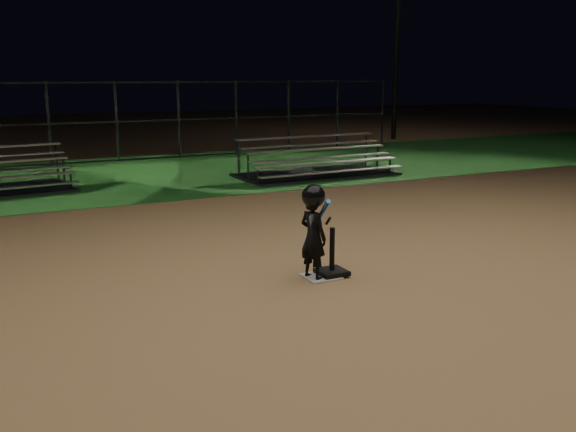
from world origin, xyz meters
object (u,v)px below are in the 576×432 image
object	(u,v)px
batting_tee	(332,266)
light_pole_right	(399,18)
home_plate	(321,277)
child_batter	(313,230)
bleacher_right	(317,168)

from	to	relation	value
batting_tee	light_pole_right	distance (m)	19.66
home_plate	batting_tee	bearing A→B (deg)	0.35
batting_tee	child_batter	xyz separation A→B (m)	(-0.29, 0.00, 0.55)
child_batter	bleacher_right	world-z (taller)	child_batter
child_batter	light_pole_right	world-z (taller)	light_pole_right
child_batter	light_pole_right	distance (m)	19.71
child_batter	light_pole_right	size ratio (longest dim) A/B	0.15
home_plate	child_batter	world-z (taller)	child_batter
bleacher_right	light_pole_right	size ratio (longest dim) A/B	0.52
home_plate	light_pole_right	world-z (taller)	light_pole_right
batting_tee	light_pole_right	bearing A→B (deg)	51.63
bleacher_right	light_pole_right	xyz separation A→B (m)	(7.79, 7.26, 4.73)
batting_tee	bleacher_right	distance (m)	8.68
home_plate	batting_tee	world-z (taller)	batting_tee
home_plate	batting_tee	size ratio (longest dim) A/B	0.69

